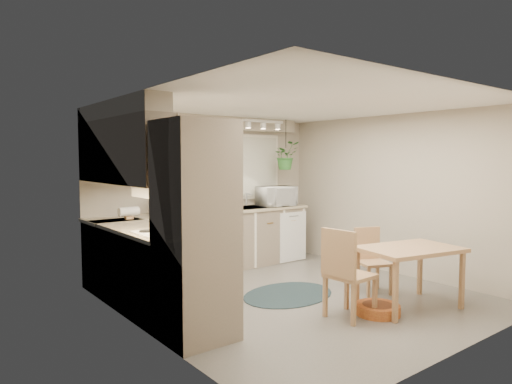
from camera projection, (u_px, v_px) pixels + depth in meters
floor at (297, 297)px, 5.74m from camera, size 4.20×4.20×0.00m
ceiling at (298, 104)px, 5.57m from camera, size 4.20×4.20×0.00m
wall_back at (208, 192)px, 7.31m from camera, size 4.00×0.04×2.40m
wall_front at (461, 220)px, 4.00m from camera, size 4.00×0.04×2.40m
wall_left at (147, 214)px, 4.43m from camera, size 0.04×4.20×2.40m
wall_right at (395, 194)px, 6.88m from camera, size 0.04×4.20×2.40m
base_cab_left at (140, 268)px, 5.35m from camera, size 0.60×1.85×0.90m
base_cab_back at (207, 243)px, 7.00m from camera, size 3.60×0.60×0.90m
counter_left at (140, 229)px, 5.33m from camera, size 0.64×1.89×0.04m
counter_back at (207, 212)px, 6.96m from camera, size 3.64×0.64×0.04m
oven_stack at (196, 231)px, 4.34m from camera, size 0.65×0.65×2.10m
wall_oven_face at (224, 228)px, 4.54m from camera, size 0.02×0.56×0.58m
upper_cab_left at (123, 151)px, 5.28m from camera, size 0.35×2.00×0.75m
upper_cab_back at (154, 153)px, 6.51m from camera, size 2.00×0.35×0.75m
soffit_left at (120, 110)px, 5.23m from camera, size 0.30×2.00×0.20m
soffit_back at (201, 122)px, 6.98m from camera, size 3.60×0.30×0.20m
cooktop at (163, 233)px, 4.88m from camera, size 0.52×0.58×0.02m
range_hood at (161, 191)px, 4.83m from camera, size 0.40×0.60×0.14m
window_blinds at (244, 167)px, 7.68m from camera, size 1.40×0.02×1.00m
window_frame at (244, 167)px, 7.69m from camera, size 1.50×0.02×1.10m
sink at (254, 210)px, 7.52m from camera, size 0.70×0.48×0.10m
dishwasher_front at (293, 237)px, 7.68m from camera, size 0.58×0.02×0.83m
track_light_bar at (263, 121)px, 7.22m from camera, size 0.80×0.04×0.04m
wall_clock at (216, 131)px, 7.30m from camera, size 0.30×0.03×0.30m
dining_table at (409, 277)px, 5.32m from camera, size 1.26×0.97×0.71m
chair_left at (350, 273)px, 4.97m from camera, size 0.49×0.49×0.99m
chair_back at (373, 261)px, 5.89m from camera, size 0.51×0.51×0.84m
braided_rug at (288, 294)px, 5.83m from camera, size 1.42×1.14×0.01m
pet_bed at (378, 309)px, 5.09m from camera, size 0.56×0.56×0.11m
microwave at (276, 194)px, 7.67m from camera, size 0.64×0.40×0.41m
soap_bottle at (225, 205)px, 7.34m from camera, size 0.12×0.21×0.09m
hanging_plant at (286, 159)px, 7.76m from camera, size 0.53×0.57×0.37m
coffee_maker at (165, 205)px, 6.52m from camera, size 0.19×0.22×0.29m
toaster at (188, 207)px, 6.78m from camera, size 0.27×0.16×0.16m
knife_block at (189, 204)px, 6.82m from camera, size 0.13×0.13×0.23m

